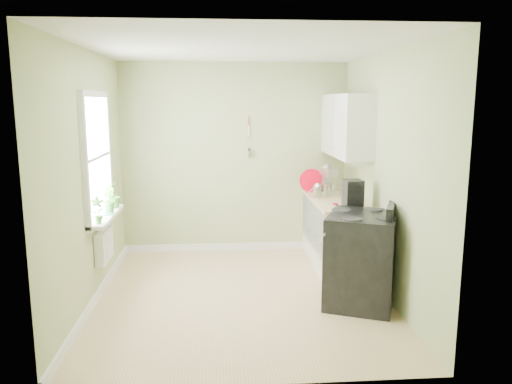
{
  "coord_description": "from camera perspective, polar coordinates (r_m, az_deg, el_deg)",
  "views": [
    {
      "loc": [
        -0.24,
        -5.3,
        2.15
      ],
      "look_at": [
        0.21,
        0.55,
        1.09
      ],
      "focal_mm": 35.0,
      "sensor_mm": 36.0,
      "label": 1
    }
  ],
  "objects": [
    {
      "name": "coffee_maker",
      "position": [
        5.91,
        10.98,
        -0.4
      ],
      "size": [
        0.21,
        0.23,
        0.35
      ],
      "color": "black",
      "rests_on": "countertop"
    },
    {
      "name": "window_sill",
      "position": [
        5.88,
        -16.75,
        -2.67
      ],
      "size": [
        0.18,
        1.14,
        0.04
      ],
      "primitive_type": "cube",
      "color": "white",
      "rests_on": "wall_left"
    },
    {
      "name": "plant_a",
      "position": [
        5.44,
        -17.68,
        -1.98
      ],
      "size": [
        0.18,
        0.15,
        0.29
      ],
      "primitive_type": "imported",
      "rotation": [
        0.0,
        0.0,
        0.34
      ],
      "color": "#386F26",
      "rests_on": "window_sill"
    },
    {
      "name": "stand_mixer",
      "position": [
        6.8,
        8.27,
        1.1
      ],
      "size": [
        0.25,
        0.36,
        0.4
      ],
      "color": "#B2B2B7",
      "rests_on": "countertop"
    },
    {
      "name": "upper_cabinets",
      "position": [
        6.62,
        10.27,
        7.49
      ],
      "size": [
        0.35,
        1.4,
        0.8
      ],
      "primitive_type": "cube",
      "color": "white",
      "rests_on": "wall_right"
    },
    {
      "name": "plant_b",
      "position": [
        5.95,
        -16.53,
        -0.86
      ],
      "size": [
        0.2,
        0.21,
        0.3
      ],
      "primitive_type": "imported",
      "rotation": [
        0.0,
        0.0,
        2.2
      ],
      "color": "#386F26",
      "rests_on": "window_sill"
    },
    {
      "name": "wall_right",
      "position": [
        5.67,
        14.71,
        1.8
      ],
      "size": [
        0.02,
        3.6,
        2.7
      ],
      "primitive_type": "cube",
      "color": "#AAB67C",
      "rests_on": "floor"
    },
    {
      "name": "window",
      "position": [
        5.79,
        -17.8,
        3.81
      ],
      "size": [
        0.06,
        1.14,
        1.44
      ],
      "color": "white",
      "rests_on": "wall_left"
    },
    {
      "name": "wall_utensils",
      "position": [
        7.12,
        -0.83,
        5.54
      ],
      "size": [
        0.02,
        0.14,
        0.58
      ],
      "color": "beige",
      "rests_on": "wall_back"
    },
    {
      "name": "stove",
      "position": [
        5.5,
        11.96,
        -7.44
      ],
      "size": [
        0.99,
        1.01,
        1.11
      ],
      "color": "black",
      "rests_on": "floor"
    },
    {
      "name": "red_tray",
      "position": [
        6.96,
        6.36,
        1.3
      ],
      "size": [
        0.33,
        0.09,
        0.33
      ],
      "primitive_type": "cylinder",
      "rotation": [
        1.45,
        0.0,
        -0.09
      ],
      "color": "red",
      "rests_on": "countertop"
    },
    {
      "name": "ceiling",
      "position": [
        5.34,
        -1.85,
        16.26
      ],
      "size": [
        3.2,
        3.6,
        0.02
      ],
      "primitive_type": "cube",
      "color": "white",
      "rests_on": "wall_back"
    },
    {
      "name": "base_cabinets",
      "position": [
        6.71,
        9.07,
        -4.68
      ],
      "size": [
        0.6,
        1.6,
        0.87
      ],
      "primitive_type": "cube",
      "color": "white",
      "rests_on": "floor"
    },
    {
      "name": "plant_c",
      "position": [
        6.2,
        -16.03,
        -0.29
      ],
      "size": [
        0.21,
        0.21,
        0.32
      ],
      "primitive_type": "imported",
      "rotation": [
        0.0,
        0.0,
        4.52
      ],
      "color": "#386F26",
      "rests_on": "window_sill"
    },
    {
      "name": "radiator",
      "position": [
        5.92,
        -16.97,
        -5.89
      ],
      "size": [
        0.12,
        0.5,
        0.35
      ],
      "primitive_type": "cube",
      "color": "white",
      "rests_on": "wall_left"
    },
    {
      "name": "jar",
      "position": [
        5.89,
        9.06,
        -1.66
      ],
      "size": [
        0.07,
        0.07,
        0.07
      ],
      "color": "#BBAC9A",
      "rests_on": "countertop"
    },
    {
      "name": "wall_left",
      "position": [
        5.53,
        -18.66,
        1.39
      ],
      "size": [
        0.02,
        3.6,
        2.7
      ],
      "primitive_type": "cube",
      "color": "#AAB67C",
      "rests_on": "floor"
    },
    {
      "name": "wall_back",
      "position": [
        7.16,
        -2.44,
        3.83
      ],
      "size": [
        3.2,
        0.02,
        2.7
      ],
      "primitive_type": "cube",
      "color": "#AAB67C",
      "rests_on": "floor"
    },
    {
      "name": "countertop",
      "position": [
        6.61,
        9.09,
        -0.87
      ],
      "size": [
        0.64,
        1.6,
        0.04
      ],
      "primitive_type": "cube",
      "color": "beige",
      "rests_on": "base_cabinets"
    },
    {
      "name": "kettle",
      "position": [
        6.55,
        7.05,
        0.15
      ],
      "size": [
        0.2,
        0.12,
        0.2
      ],
      "color": "silver",
      "rests_on": "countertop"
    },
    {
      "name": "floor",
      "position": [
        5.73,
        -1.69,
        -11.9
      ],
      "size": [
        3.2,
        3.6,
        0.02
      ],
      "primitive_type": "cube",
      "color": "tan",
      "rests_on": "ground"
    }
  ]
}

